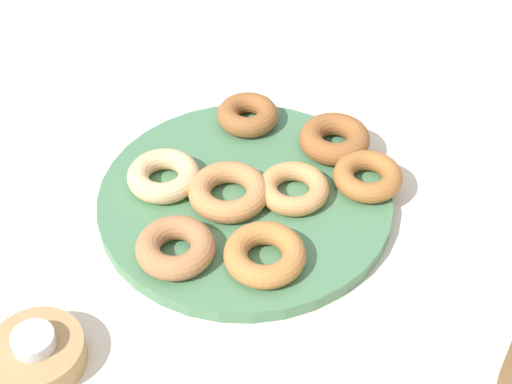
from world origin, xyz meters
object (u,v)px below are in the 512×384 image
Objects in this scene: donut_3 at (175,247)px; donut_7 at (368,176)px; donut_5 at (265,254)px; candle_holder at (38,353)px; donut_1 at (293,188)px; donut_4 at (228,191)px; tealight at (33,341)px; donut_0 at (248,115)px; donut_6 at (335,139)px; donut_2 at (164,176)px; donut_plate at (245,200)px.

donut_3 is 0.25m from donut_7.
donut_5 is 0.25m from candle_holder.
donut_3 is at bearing 10.31° from donut_1.
donut_7 is (-0.09, 0.02, 0.00)m from donut_1.
tealight is (0.25, 0.11, 0.00)m from donut_4.
donut_1 is 0.89× the size of candle_holder.
donut_4 is (-0.09, -0.06, -0.00)m from donut_3.
donut_3 is at bearing 46.20° from donut_0.
donut_7 is (-0.16, -0.06, -0.00)m from donut_5.
donut_6 reaches higher than donut_3.
tealight is (0.25, 0.01, 0.00)m from donut_5.
donut_3 is at bearing 75.77° from donut_2.
donut_4 is at bearing 9.69° from donut_6.
donut_plate is 0.15m from donut_7.
candle_holder is at bearing 22.08° from donut_plate.
donut_5 is 1.01× the size of donut_6.
donut_2 is at bearing -139.05° from tealight.
donut_4 is at bearing -147.08° from donut_3.
donut_5 reaches higher than donut_plate.
donut_1 is 0.34m from tealight.
donut_2 is 0.24m from donut_7.
donut_2 is (0.14, 0.06, -0.00)m from donut_0.
donut_0 is 0.92× the size of donut_3.
donut_5 is at bearing -178.46° from tealight.
donut_6 reaches higher than donut_plate.
donut_1 is at bearing -165.27° from candle_holder.
donut_4 is at bearing -21.26° from donut_1.
donut_1 is 1.01× the size of donut_7.
donut_2 is at bearing -104.23° from donut_3.
donut_plate is at bearing 63.56° from donut_0.
donut_0 is 0.95× the size of donut_1.
donut_3 is at bearing 32.92° from donut_4.
donut_3 reaches higher than donut_plate.
donut_0 is 0.18m from donut_7.
donut_6 is at bearing -161.18° from donut_3.
donut_4 reaches higher than candle_holder.
donut_plate is 3.90× the size of donut_5.
donut_plate is at bearing -157.92° from tealight.
donut_7 is 0.88× the size of candle_holder.
donut_6 reaches higher than donut_1.
donut_2 is 0.17m from donut_5.
donut_3 is at bearing -31.15° from donut_5.
donut_4 reaches higher than donut_plate.
donut_2 and donut_5 have the same top height.
donut_2 is 0.12m from donut_3.
donut_4 is (0.02, -0.00, 0.02)m from donut_plate.
donut_2 is at bearing -36.31° from donut_plate.
donut_6 reaches higher than donut_5.
tealight is (0.27, 0.11, 0.03)m from donut_plate.
donut_0 is 0.24m from donut_5.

